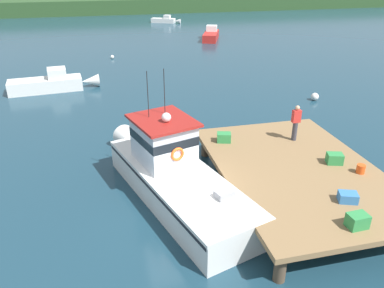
% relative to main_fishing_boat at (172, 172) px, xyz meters
% --- Properties ---
extents(ground_plane, '(200.00, 200.00, 0.00)m').
position_rel_main_fishing_boat_xyz_m(ground_plane, '(-0.04, -1.16, -1.01)').
color(ground_plane, '#193847').
extents(dock, '(6.00, 9.00, 1.20)m').
position_rel_main_fishing_boat_xyz_m(dock, '(4.76, -1.16, 0.07)').
color(dock, '#4C3D2D').
rests_on(dock, ground).
extents(main_fishing_boat, '(4.77, 9.90, 4.80)m').
position_rel_main_fishing_boat_xyz_m(main_fishing_boat, '(0.00, 0.00, 0.00)').
color(main_fishing_boat, silver).
rests_on(main_fishing_boat, ground).
extents(crate_single_by_cleat, '(0.70, 0.59, 0.41)m').
position_rel_main_fishing_boat_xyz_m(crate_single_by_cleat, '(2.69, 1.78, 0.40)').
color(crate_single_by_cleat, '#2D8442').
rests_on(crate_single_by_cleat, dock).
extents(crate_single_far, '(0.62, 0.47, 0.45)m').
position_rel_main_fishing_boat_xyz_m(crate_single_far, '(4.73, -4.92, 0.42)').
color(crate_single_far, '#2D8442').
rests_on(crate_single_far, dock).
extents(crate_stack_near_edge, '(0.70, 0.59, 0.42)m').
position_rel_main_fishing_boat_xyz_m(crate_stack_near_edge, '(6.33, -1.17, 0.40)').
color(crate_stack_near_edge, '#2D8442').
rests_on(crate_stack_near_edge, dock).
extents(crate_stack_mid_dock, '(0.71, 0.62, 0.32)m').
position_rel_main_fishing_boat_xyz_m(crate_stack_mid_dock, '(5.27, -3.65, 0.36)').
color(crate_stack_mid_dock, '#3370B2').
rests_on(crate_stack_mid_dock, dock).
extents(bait_bucket, '(0.32, 0.32, 0.34)m').
position_rel_main_fishing_boat_xyz_m(bait_bucket, '(6.87, -2.08, 0.36)').
color(bait_bucket, '#E04C19').
rests_on(bait_bucket, dock).
extents(deckhand_by_the_boat, '(0.36, 0.22, 1.63)m').
position_rel_main_fishing_boat_xyz_m(deckhand_by_the_boat, '(5.79, 1.22, 1.05)').
color(deckhand_by_the_boat, '#383842').
rests_on(deckhand_by_the_boat, dock).
extents(moored_boat_mid_harbor, '(4.34, 2.85, 1.13)m').
position_rel_main_fishing_boat_xyz_m(moored_boat_mid_harbor, '(7.80, 46.31, -0.62)').
color(moored_boat_mid_harbor, silver).
rests_on(moored_boat_mid_harbor, ground).
extents(moored_boat_outer_mooring, '(3.31, 6.02, 1.53)m').
position_rel_main_fishing_boat_xyz_m(moored_boat_outer_mooring, '(10.84, 31.90, -0.48)').
color(moored_boat_outer_mooring, red).
rests_on(moored_boat_outer_mooring, ground).
extents(moored_boat_far_left, '(6.34, 2.10, 1.59)m').
position_rel_main_fishing_boat_xyz_m(moored_boat_far_left, '(-5.81, 15.31, -0.46)').
color(moored_boat_far_left, silver).
rests_on(moored_boat_far_left, ground).
extents(mooring_buoy_spare_mooring, '(0.51, 0.51, 0.51)m').
position_rel_main_fishing_boat_xyz_m(mooring_buoy_spare_mooring, '(11.42, 8.97, -0.75)').
color(mooring_buoy_spare_mooring, silver).
rests_on(mooring_buoy_spare_mooring, ground).
extents(mooring_buoy_inshore, '(0.34, 0.34, 0.34)m').
position_rel_main_fishing_boat_xyz_m(mooring_buoy_inshore, '(-1.15, 24.43, -0.84)').
color(mooring_buoy_inshore, silver).
rests_on(mooring_buoy_inshore, ground).
extents(far_shoreline, '(120.00, 8.00, 2.40)m').
position_rel_main_fishing_boat_xyz_m(far_shoreline, '(-0.04, 60.84, 0.19)').
color(far_shoreline, '#284723').
rests_on(far_shoreline, ground).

